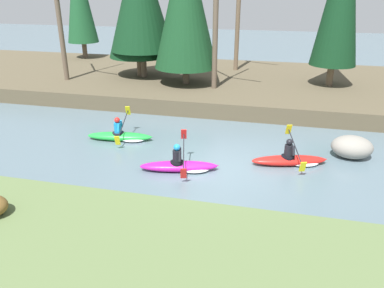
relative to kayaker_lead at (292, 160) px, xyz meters
name	(u,v)px	position (x,y,z in m)	size (l,w,h in m)	color
ground_plane	(215,168)	(-2.65, -0.93, -0.20)	(90.00, 90.00, 0.00)	slate
riverbank_far	(247,84)	(-2.65, 9.95, 0.20)	(44.00, 11.52, 0.80)	brown
conifer_tree_left	(137,4)	(-9.22, 9.10, 4.78)	(3.57, 3.57, 7.21)	brown
conifer_tree_centre	(185,1)	(-5.93, 7.75, 5.04)	(3.49, 3.49, 7.95)	brown
bare_tree_upstream	(62,29)	(-13.04, 7.07, 3.47)	(3.37, 3.33, 6.10)	brown
bare_tree_mid_upstream	(216,31)	(-4.16, 7.16, 3.59)	(3.50, 3.46, 6.34)	brown
bare_tree_mid_downstream	(239,16)	(-3.62, 12.24, 3.99)	(3.95, 3.91, 7.21)	brown
kayaker_lead	(292,160)	(0.00, 0.00, 0.00)	(2.77, 2.04, 1.20)	red
kayaker_middle	(182,165)	(-3.74, -1.39, 0.00)	(2.78, 2.05, 1.20)	#C61999
kayaker_trailing	(122,136)	(-6.88, 0.72, 0.00)	(2.80, 2.07, 1.20)	green
boulder_midstream	(352,147)	(2.16, 1.15, 0.23)	(1.50, 1.17, 0.85)	gray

